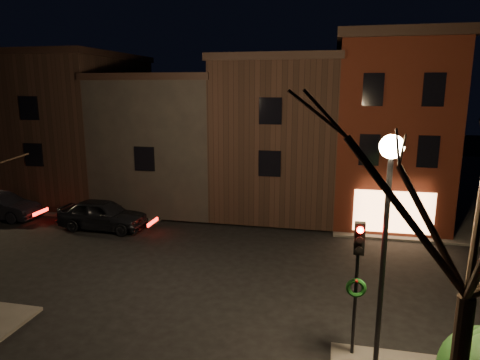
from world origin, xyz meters
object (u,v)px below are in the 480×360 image
traffic_signal (357,269)px  parked_car_b (1,206)px  street_lamp_near (388,191)px  parked_car_a (103,214)px

traffic_signal → parked_car_b: (-20.07, 9.47, -2.04)m
parked_car_b → street_lamp_near: bearing=-114.7°
parked_car_b → traffic_signal: bearing=-114.2°
traffic_signal → parked_car_a: (-13.11, 9.07, -1.96)m
parked_car_a → parked_car_b: 6.96m
traffic_signal → parked_car_a: size_ratio=0.82×
street_lamp_near → traffic_signal: (-0.60, 0.49, -2.37)m
traffic_signal → street_lamp_near: bearing=-39.4°
street_lamp_near → parked_car_a: bearing=145.1°
traffic_signal → parked_car_b: size_ratio=0.86×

